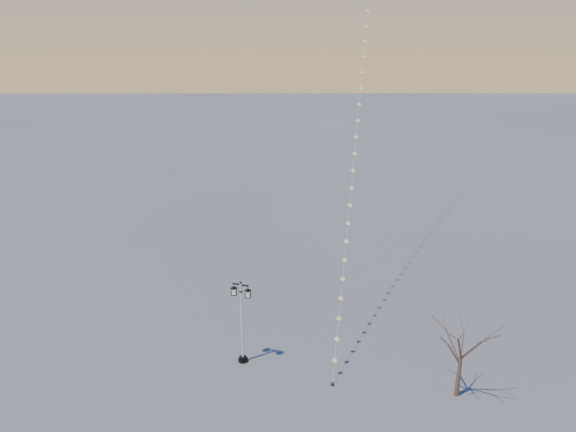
{
  "coord_description": "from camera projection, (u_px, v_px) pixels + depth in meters",
  "views": [
    {
      "loc": [
        -0.26,
        -25.36,
        18.57
      ],
      "look_at": [
        -0.23,
        4.13,
        8.36
      ],
      "focal_mm": 33.1,
      "sensor_mm": 36.0,
      "label": 1
    }
  ],
  "objects": [
    {
      "name": "ground",
      "position": [
        292.0,
        379.0,
        30.04
      ],
      "size": [
        300.0,
        300.0,
        0.0
      ],
      "primitive_type": "plane",
      "color": "#545556",
      "rests_on": "ground"
    },
    {
      "name": "street_lamp",
      "position": [
        242.0,
        318.0,
        30.74
      ],
      "size": [
        1.28,
        0.76,
        5.26
      ],
      "rotation": [
        0.0,
        0.0,
        -0.35
      ],
      "color": "black",
      "rests_on": "ground"
    },
    {
      "name": "bare_tree",
      "position": [
        462.0,
        345.0,
        27.72
      ],
      "size": [
        2.69,
        2.69,
        4.47
      ],
      "rotation": [
        0.0,
        0.0,
        -0.09
      ],
      "color": "brown",
      "rests_on": "ground"
    },
    {
      "name": "kite_train",
      "position": [
        362.0,
        64.0,
        37.9
      ],
      "size": [
        6.24,
        29.7,
        33.11
      ],
      "rotation": [
        0.0,
        0.0,
        -0.15
      ],
      "color": "black",
      "rests_on": "ground"
    }
  ]
}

